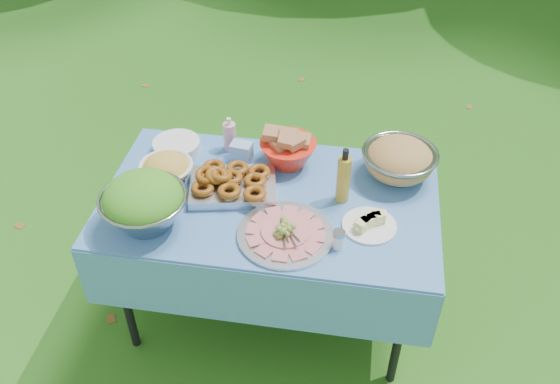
% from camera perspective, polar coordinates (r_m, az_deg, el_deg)
% --- Properties ---
extents(ground, '(80.00, 80.00, 0.00)m').
position_cam_1_polar(ground, '(3.15, -0.84, -11.10)').
color(ground, '#0F3C0A').
rests_on(ground, ground).
extents(picnic_table, '(1.46, 0.86, 0.76)m').
position_cam_1_polar(picnic_table, '(2.86, -0.91, -6.34)').
color(picnic_table, '#84D1FF').
rests_on(picnic_table, ground).
extents(salad_bowl, '(0.40, 0.40, 0.23)m').
position_cam_1_polar(salad_bowl, '(2.46, -13.00, -0.99)').
color(salad_bowl, '#909498').
rests_on(salad_bowl, picnic_table).
extents(pasta_bowl_white, '(0.30, 0.30, 0.13)m').
position_cam_1_polar(pasta_bowl_white, '(2.70, -10.90, 2.19)').
color(pasta_bowl_white, silver).
rests_on(pasta_bowl_white, picnic_table).
extents(plate_stack, '(0.26, 0.26, 0.06)m').
position_cam_1_polar(plate_stack, '(2.89, -9.92, 4.36)').
color(plate_stack, silver).
rests_on(plate_stack, picnic_table).
extents(wipes_box, '(0.11, 0.08, 0.09)m').
position_cam_1_polar(wipes_box, '(2.79, -3.72, 3.90)').
color(wipes_box, '#8CB7EA').
rests_on(wipes_box, picnic_table).
extents(sanitizer_bottle, '(0.08, 0.08, 0.17)m').
position_cam_1_polar(sanitizer_bottle, '(2.84, -4.87, 5.62)').
color(sanitizer_bottle, pink).
rests_on(sanitizer_bottle, picnic_table).
extents(bread_bowl, '(0.31, 0.31, 0.18)m').
position_cam_1_polar(bread_bowl, '(2.74, 0.78, 4.31)').
color(bread_bowl, red).
rests_on(bread_bowl, picnic_table).
extents(pasta_bowl_steel, '(0.36, 0.36, 0.18)m').
position_cam_1_polar(pasta_bowl_steel, '(2.72, 11.41, 3.10)').
color(pasta_bowl_steel, '#909498').
rests_on(pasta_bowl_steel, picnic_table).
extents(fried_tray, '(0.42, 0.34, 0.09)m').
position_cam_1_polar(fried_tray, '(2.61, -4.56, 0.89)').
color(fried_tray, silver).
rests_on(fried_tray, picnic_table).
extents(charcuterie_platter, '(0.52, 0.52, 0.09)m').
position_cam_1_polar(charcuterie_platter, '(2.39, 0.53, -3.44)').
color(charcuterie_platter, silver).
rests_on(charcuterie_platter, picnic_table).
extents(oil_bottle, '(0.07, 0.07, 0.27)m').
position_cam_1_polar(oil_bottle, '(2.52, 6.15, 1.61)').
color(oil_bottle, '#B28B28').
rests_on(oil_bottle, picnic_table).
extents(cheese_plate, '(0.29, 0.29, 0.06)m').
position_cam_1_polar(cheese_plate, '(2.47, 8.64, -2.78)').
color(cheese_plate, silver).
rests_on(cheese_plate, picnic_table).
extents(shaker, '(0.06, 0.06, 0.08)m').
position_cam_1_polar(shaker, '(2.36, 5.66, -4.57)').
color(shaker, white).
rests_on(shaker, picnic_table).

